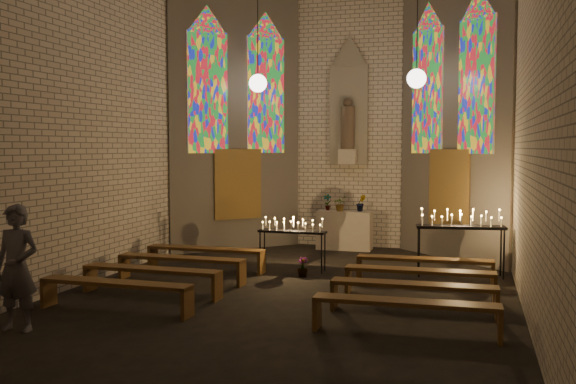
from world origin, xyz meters
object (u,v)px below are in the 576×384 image
object	(u,v)px
altar	(345,230)
aisle_flower_pot	(303,267)
votive_stand_right	(461,222)
votive_stand_left	(292,228)
visitor	(17,268)

from	to	relation	value
altar	aisle_flower_pot	world-z (taller)	altar
altar	votive_stand_right	world-z (taller)	votive_stand_right
aisle_flower_pot	votive_stand_left	bearing A→B (deg)	123.23
altar	aisle_flower_pot	size ratio (longest dim) A/B	3.54
votive_stand_left	votive_stand_right	distance (m)	3.50
altar	votive_stand_right	distance (m)	4.12
votive_stand_right	visitor	xyz separation A→B (m)	(-6.04, -5.80, -0.20)
votive_stand_left	aisle_flower_pot	bearing A→B (deg)	-54.86
aisle_flower_pot	altar	bearing A→B (deg)	87.89
votive_stand_right	visitor	distance (m)	8.38
aisle_flower_pot	votive_stand_left	xyz separation A→B (m)	(-0.38, 0.59, 0.72)
visitor	altar	bearing A→B (deg)	66.48
aisle_flower_pot	votive_stand_right	size ratio (longest dim) A/B	0.22
visitor	aisle_flower_pot	bearing A→B (deg)	55.01
aisle_flower_pot	votive_stand_left	world-z (taller)	votive_stand_left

